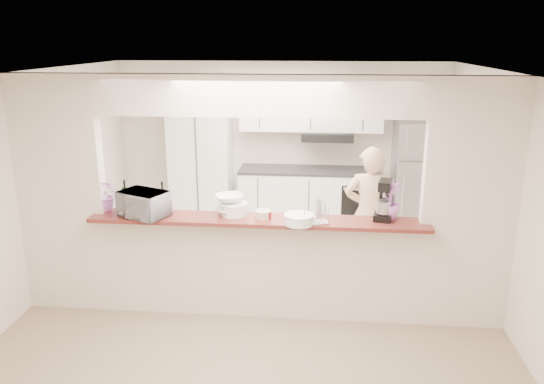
# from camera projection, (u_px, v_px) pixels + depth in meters

# --- Properties ---
(floor) EXTENTS (6.00, 6.00, 0.00)m
(floor) POSITION_uv_depth(u_px,v_px,m) (259.00, 313.00, 5.65)
(floor) COLOR gray
(floor) RESTS_ON ground
(tile_overlay) EXTENTS (5.00, 2.90, 0.01)m
(tile_overlay) POSITION_uv_depth(u_px,v_px,m) (273.00, 256.00, 7.13)
(tile_overlay) COLOR beige
(tile_overlay) RESTS_ON floor
(partition) EXTENTS (5.00, 0.15, 2.50)m
(partition) POSITION_uv_depth(u_px,v_px,m) (258.00, 179.00, 5.24)
(partition) COLOR beige
(partition) RESTS_ON floor
(bar_counter) EXTENTS (3.40, 0.38, 1.09)m
(bar_counter) POSITION_uv_depth(u_px,v_px,m) (259.00, 264.00, 5.49)
(bar_counter) COLOR beige
(bar_counter) RESTS_ON floor
(kitchen_cabinets) EXTENTS (3.15, 0.62, 2.25)m
(kitchen_cabinets) POSITION_uv_depth(u_px,v_px,m) (268.00, 166.00, 8.00)
(kitchen_cabinets) COLOR white
(kitchen_cabinets) RESTS_ON floor
(refrigerator) EXTENTS (0.75, 0.70, 1.70)m
(refrigerator) POSITION_uv_depth(u_px,v_px,m) (419.00, 178.00, 7.76)
(refrigerator) COLOR #A1A1A5
(refrigerator) RESTS_ON floor
(flower_left) EXTENTS (0.38, 0.35, 0.35)m
(flower_left) POSITION_uv_depth(u_px,v_px,m) (106.00, 195.00, 5.49)
(flower_left) COLOR #CF6DBB
(flower_left) RESTS_ON bar_counter
(wine_bottle_a) EXTENTS (0.07, 0.07, 0.33)m
(wine_bottle_a) POSITION_uv_depth(u_px,v_px,m) (125.00, 199.00, 5.51)
(wine_bottle_a) COLOR black
(wine_bottle_a) RESTS_ON bar_counter
(wine_bottle_b) EXTENTS (0.06, 0.06, 0.32)m
(wine_bottle_b) POSITION_uv_depth(u_px,v_px,m) (163.00, 200.00, 5.47)
(wine_bottle_b) COLOR black
(wine_bottle_b) RESTS_ON bar_counter
(toaster_oven) EXTENTS (0.56, 0.49, 0.26)m
(toaster_oven) POSITION_uv_depth(u_px,v_px,m) (143.00, 204.00, 5.32)
(toaster_oven) COLOR #A4A3A8
(toaster_oven) RESTS_ON bar_counter
(serving_bowls) EXTENTS (0.36, 0.36, 0.20)m
(serving_bowls) POSITION_uv_depth(u_px,v_px,m) (230.00, 205.00, 5.40)
(serving_bowls) COLOR white
(serving_bowls) RESTS_ON bar_counter
(plate_stack_a) EXTENTS (0.27, 0.27, 0.13)m
(plate_stack_a) POSITION_uv_depth(u_px,v_px,m) (234.00, 209.00, 5.38)
(plate_stack_a) COLOR white
(plate_stack_a) RESTS_ON bar_counter
(plate_stack_b) EXTENTS (0.29, 0.29, 0.10)m
(plate_stack_b) POSITION_uv_depth(u_px,v_px,m) (299.00, 219.00, 5.11)
(plate_stack_b) COLOR white
(plate_stack_b) RESTS_ON bar_counter
(red_bowl) EXTENTS (0.14, 0.14, 0.07)m
(red_bowl) POSITION_uv_depth(u_px,v_px,m) (264.00, 215.00, 5.30)
(red_bowl) COLOR maroon
(red_bowl) RESTS_ON bar_counter
(tan_bowl) EXTENTS (0.17, 0.17, 0.08)m
(tan_bowl) POSITION_uv_depth(u_px,v_px,m) (263.00, 214.00, 5.30)
(tan_bowl) COLOR #C4AC8A
(tan_bowl) RESTS_ON bar_counter
(utensil_caddy) EXTENTS (0.30, 0.23, 0.25)m
(utensil_caddy) POSITION_uv_depth(u_px,v_px,m) (314.00, 213.00, 5.12)
(utensil_caddy) COLOR silver
(utensil_caddy) RESTS_ON bar_counter
(stand_mixer) EXTENTS (0.23, 0.30, 0.40)m
(stand_mixer) POSITION_uv_depth(u_px,v_px,m) (384.00, 201.00, 5.24)
(stand_mixer) COLOR black
(stand_mixer) RESTS_ON bar_counter
(flower_right) EXTENTS (0.25, 0.25, 0.39)m
(flower_right) POSITION_uv_depth(u_px,v_px,m) (389.00, 201.00, 5.22)
(flower_right) COLOR #B767C0
(flower_right) RESTS_ON bar_counter
(person) EXTENTS (0.61, 0.42, 1.63)m
(person) POSITION_uv_depth(u_px,v_px,m) (369.00, 214.00, 6.29)
(person) COLOR #D9AE8D
(person) RESTS_ON floor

